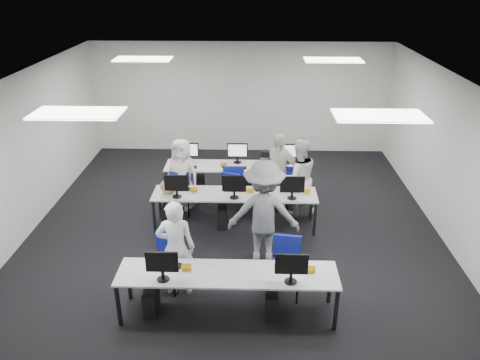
{
  "coord_description": "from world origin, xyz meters",
  "views": [
    {
      "loc": [
        0.35,
        -7.97,
        4.77
      ],
      "look_at": [
        0.1,
        0.25,
        1.0
      ],
      "focal_mm": 35.0,
      "sensor_mm": 36.0,
      "label": 1
    }
  ],
  "objects_px": {
    "student_0": "(176,248)",
    "chair_0": "(167,271)",
    "student_1": "(298,177)",
    "chair_7": "(281,195)",
    "student_2": "(183,174)",
    "desk_front": "(227,276)",
    "chair_6": "(234,194)",
    "student_3": "(278,171)",
    "desk_mid": "(235,196)",
    "photographer": "(264,214)",
    "chair_1": "(285,277)",
    "chair_3": "(233,198)",
    "chair_2": "(180,201)",
    "chair_4": "(280,199)",
    "chair_5": "(182,194)"
  },
  "relations": [
    {
      "from": "student_0",
      "to": "chair_0",
      "type": "bearing_deg",
      "value": -36.95
    },
    {
      "from": "student_1",
      "to": "chair_0",
      "type": "bearing_deg",
      "value": 35.55
    },
    {
      "from": "chair_7",
      "to": "student_2",
      "type": "relative_size",
      "value": 0.59
    },
    {
      "from": "desk_front",
      "to": "chair_7",
      "type": "xyz_separation_m",
      "value": [
        0.96,
        3.44,
        -0.4
      ]
    },
    {
      "from": "chair_6",
      "to": "student_3",
      "type": "height_order",
      "value": "student_3"
    },
    {
      "from": "desk_front",
      "to": "desk_mid",
      "type": "distance_m",
      "value": 2.6
    },
    {
      "from": "desk_mid",
      "to": "student_2",
      "type": "height_order",
      "value": "student_2"
    },
    {
      "from": "student_2",
      "to": "photographer",
      "type": "bearing_deg",
      "value": -27.73
    },
    {
      "from": "desk_front",
      "to": "photographer",
      "type": "distance_m",
      "value": 1.52
    },
    {
      "from": "chair_1",
      "to": "chair_3",
      "type": "height_order",
      "value": "chair_1"
    },
    {
      "from": "chair_1",
      "to": "chair_3",
      "type": "xyz_separation_m",
      "value": [
        -0.93,
        2.73,
        -0.0
      ]
    },
    {
      "from": "chair_0",
      "to": "chair_7",
      "type": "xyz_separation_m",
      "value": [
        1.98,
        2.8,
        -0.0
      ]
    },
    {
      "from": "desk_front",
      "to": "chair_2",
      "type": "distance_m",
      "value": 3.37
    },
    {
      "from": "student_0",
      "to": "chair_7",
      "type": "bearing_deg",
      "value": -123.32
    },
    {
      "from": "chair_1",
      "to": "chair_4",
      "type": "xyz_separation_m",
      "value": [
        0.05,
        2.72,
        0.01
      ]
    },
    {
      "from": "chair_1",
      "to": "photographer",
      "type": "xyz_separation_m",
      "value": [
        -0.34,
        0.87,
        0.66
      ]
    },
    {
      "from": "student_0",
      "to": "chair_4",
      "type": "bearing_deg",
      "value": -124.62
    },
    {
      "from": "chair_1",
      "to": "chair_3",
      "type": "bearing_deg",
      "value": 116.84
    },
    {
      "from": "desk_front",
      "to": "desk_mid",
      "type": "relative_size",
      "value": 1.0
    },
    {
      "from": "student_0",
      "to": "photographer",
      "type": "xyz_separation_m",
      "value": [
        1.36,
        0.89,
        0.14
      ]
    },
    {
      "from": "chair_2",
      "to": "student_0",
      "type": "relative_size",
      "value": 0.53
    },
    {
      "from": "desk_mid",
      "to": "photographer",
      "type": "bearing_deg",
      "value": -65.69
    },
    {
      "from": "chair_0",
      "to": "student_0",
      "type": "xyz_separation_m",
      "value": [
        0.2,
        -0.14,
        0.52
      ]
    },
    {
      "from": "chair_3",
      "to": "photographer",
      "type": "bearing_deg",
      "value": -73.42
    },
    {
      "from": "chair_3",
      "to": "chair_5",
      "type": "xyz_separation_m",
      "value": [
        -1.13,
        0.19,
        -0.02
      ]
    },
    {
      "from": "chair_1",
      "to": "chair_3",
      "type": "relative_size",
      "value": 1.0
    },
    {
      "from": "student_0",
      "to": "chair_2",
      "type": "bearing_deg",
      "value": -84.43
    },
    {
      "from": "chair_1",
      "to": "student_0",
      "type": "bearing_deg",
      "value": -171.19
    },
    {
      "from": "chair_6",
      "to": "student_0",
      "type": "relative_size",
      "value": 0.52
    },
    {
      "from": "chair_4",
      "to": "student_2",
      "type": "relative_size",
      "value": 0.63
    },
    {
      "from": "student_3",
      "to": "student_0",
      "type": "bearing_deg",
      "value": -100.85
    },
    {
      "from": "chair_2",
      "to": "desk_front",
      "type": "bearing_deg",
      "value": -72.91
    },
    {
      "from": "chair_0",
      "to": "chair_7",
      "type": "distance_m",
      "value": 3.42
    },
    {
      "from": "chair_0",
      "to": "student_0",
      "type": "bearing_deg",
      "value": -24.75
    },
    {
      "from": "chair_2",
      "to": "student_0",
      "type": "bearing_deg",
      "value": -85.8
    },
    {
      "from": "student_1",
      "to": "student_2",
      "type": "height_order",
      "value": "student_1"
    },
    {
      "from": "chair_2",
      "to": "chair_5",
      "type": "distance_m",
      "value": 0.32
    },
    {
      "from": "desk_front",
      "to": "chair_2",
      "type": "height_order",
      "value": "chair_2"
    },
    {
      "from": "student_2",
      "to": "chair_0",
      "type": "bearing_deg",
      "value": -65.06
    },
    {
      "from": "desk_mid",
      "to": "student_0",
      "type": "distance_m",
      "value": 2.26
    },
    {
      "from": "desk_mid",
      "to": "photographer",
      "type": "distance_m",
      "value": 1.35
    },
    {
      "from": "chair_6",
      "to": "student_1",
      "type": "distance_m",
      "value": 1.49
    },
    {
      "from": "chair_5",
      "to": "chair_2",
      "type": "bearing_deg",
      "value": -87.45
    },
    {
      "from": "student_2",
      "to": "student_0",
      "type": "bearing_deg",
      "value": -61.29
    },
    {
      "from": "chair_2",
      "to": "student_3",
      "type": "height_order",
      "value": "student_3"
    },
    {
      "from": "chair_2",
      "to": "chair_5",
      "type": "relative_size",
      "value": 0.98
    },
    {
      "from": "chair_0",
      "to": "student_1",
      "type": "height_order",
      "value": "student_1"
    },
    {
      "from": "chair_0",
      "to": "chair_7",
      "type": "bearing_deg",
      "value": 64.83
    },
    {
      "from": "chair_5",
      "to": "chair_7",
      "type": "relative_size",
      "value": 0.97
    },
    {
      "from": "chair_5",
      "to": "desk_front",
      "type": "bearing_deg",
      "value": -70.67
    }
  ]
}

